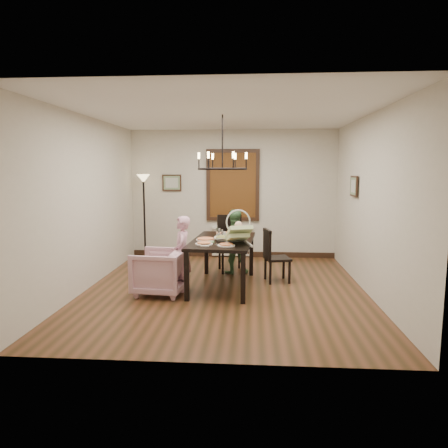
# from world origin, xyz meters

# --- Properties ---
(room_shell) EXTENTS (4.51, 5.00, 2.81)m
(room_shell) POSITION_xyz_m (0.00, 0.37, 1.40)
(room_shell) COLOR brown
(room_shell) RESTS_ON ground
(dining_table) EXTENTS (1.08, 1.77, 0.80)m
(dining_table) POSITION_xyz_m (-0.05, 0.16, 0.71)
(dining_table) COLOR black
(dining_table) RESTS_ON room_shell
(chair_far) EXTENTS (0.57, 0.57, 1.09)m
(chair_far) POSITION_xyz_m (0.04, 1.20, 0.54)
(chair_far) COLOR black
(chair_far) RESTS_ON room_shell
(chair_right) EXTENTS (0.49, 0.49, 0.93)m
(chair_right) POSITION_xyz_m (0.87, 0.55, 0.47)
(chair_right) COLOR black
(chair_right) RESTS_ON room_shell
(armchair) EXTENTS (0.84, 0.83, 0.70)m
(armchair) POSITION_xyz_m (-1.01, -0.27, 0.35)
(armchair) COLOR #CE9EB4
(armchair) RESTS_ON room_shell
(elderly_woman) EXTENTS (0.28, 0.39, 1.00)m
(elderly_woman) POSITION_xyz_m (-0.69, -0.09, 0.50)
(elderly_woman) COLOR #D697B0
(elderly_woman) RESTS_ON room_shell
(seated_man) EXTENTS (0.55, 0.46, 1.00)m
(seated_man) POSITION_xyz_m (0.09, 1.07, 0.50)
(seated_man) COLOR #4B7F4E
(seated_man) RESTS_ON room_shell
(baby_bouncer) EXTENTS (0.54, 0.65, 0.37)m
(baby_bouncer) POSITION_xyz_m (0.22, -0.23, 0.98)
(baby_bouncer) COLOR beige
(baby_bouncer) RESTS_ON dining_table
(salad_bowl) EXTENTS (0.32, 0.32, 0.08)m
(salad_bowl) POSITION_xyz_m (-0.05, 0.03, 0.84)
(salad_bowl) COLOR white
(salad_bowl) RESTS_ON dining_table
(pizza_platter) EXTENTS (0.31, 0.31, 0.04)m
(pizza_platter) POSITION_xyz_m (-0.32, 0.05, 0.82)
(pizza_platter) COLOR tan
(pizza_platter) RESTS_ON dining_table
(drinking_glass) EXTENTS (0.07, 0.07, 0.13)m
(drinking_glass) POSITION_xyz_m (-0.09, 0.35, 0.87)
(drinking_glass) COLOR silver
(drinking_glass) RESTS_ON dining_table
(window_blinds) EXTENTS (1.00, 0.03, 1.40)m
(window_blinds) POSITION_xyz_m (0.00, 2.46, 1.60)
(window_blinds) COLOR brown
(window_blinds) RESTS_ON room_shell
(radiator) EXTENTS (0.92, 0.12, 0.62)m
(radiator) POSITION_xyz_m (0.00, 2.48, 0.35)
(radiator) COLOR silver
(radiator) RESTS_ON room_shell
(picture_back) EXTENTS (0.42, 0.03, 0.36)m
(picture_back) POSITION_xyz_m (-1.35, 2.47, 1.65)
(picture_back) COLOR black
(picture_back) RESTS_ON room_shell
(picture_right) EXTENTS (0.03, 0.42, 0.36)m
(picture_right) POSITION_xyz_m (2.21, 0.90, 1.65)
(picture_right) COLOR black
(picture_right) RESTS_ON room_shell
(floor_lamp) EXTENTS (0.30, 0.30, 1.80)m
(floor_lamp) POSITION_xyz_m (-1.90, 2.15, 0.90)
(floor_lamp) COLOR black
(floor_lamp) RESTS_ON room_shell
(chandelier) EXTENTS (0.80, 0.80, 0.04)m
(chandelier) POSITION_xyz_m (-0.05, 0.16, 1.95)
(chandelier) COLOR black
(chandelier) RESTS_ON room_shell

